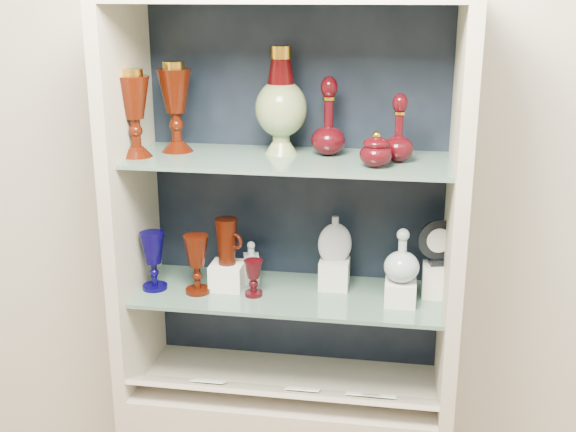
% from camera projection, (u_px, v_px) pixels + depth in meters
% --- Properties ---
extents(wall_back, '(3.50, 0.02, 2.80)m').
position_uv_depth(wall_back, '(299.00, 166.00, 2.29)').
color(wall_back, beige).
rests_on(wall_back, ground).
extents(cabinet_back_panel, '(0.98, 0.02, 1.15)m').
position_uv_depth(cabinet_back_panel, '(298.00, 191.00, 2.29)').
color(cabinet_back_panel, black).
rests_on(cabinet_back_panel, cabinet_base).
extents(cabinet_side_left, '(0.04, 0.40, 1.15)m').
position_uv_depth(cabinet_side_left, '(132.00, 201.00, 2.18)').
color(cabinet_side_left, '#BAB19F').
rests_on(cabinet_side_left, cabinet_base).
extents(cabinet_side_right, '(0.04, 0.40, 1.15)m').
position_uv_depth(cabinet_side_right, '(456.00, 216.00, 2.03)').
color(cabinet_side_right, '#BAB19F').
rests_on(cabinet_side_right, cabinet_base).
extents(shelf_lower, '(0.92, 0.34, 0.01)m').
position_uv_depth(shelf_lower, '(289.00, 294.00, 2.21)').
color(shelf_lower, slate).
rests_on(shelf_lower, cabinet_side_left).
extents(shelf_upper, '(0.92, 0.34, 0.01)m').
position_uv_depth(shelf_upper, '(289.00, 160.00, 2.08)').
color(shelf_upper, slate).
rests_on(shelf_upper, cabinet_side_left).
extents(label_ledge, '(0.92, 0.17, 0.09)m').
position_uv_depth(label_ledge, '(282.00, 392.00, 2.17)').
color(label_ledge, '#BAB19F').
rests_on(label_ledge, cabinet_base).
extents(label_card_0, '(0.10, 0.06, 0.03)m').
position_uv_depth(label_card_0, '(209.00, 381.00, 2.20)').
color(label_card_0, white).
rests_on(label_card_0, label_ledge).
extents(label_card_1, '(0.10, 0.06, 0.03)m').
position_uv_depth(label_card_1, '(379.00, 396.00, 2.12)').
color(label_card_1, white).
rests_on(label_card_1, label_ledge).
extents(label_card_2, '(0.10, 0.06, 0.03)m').
position_uv_depth(label_card_2, '(303.00, 389.00, 2.15)').
color(label_card_2, white).
rests_on(label_card_2, label_ledge).
extents(label_card_3, '(0.10, 0.06, 0.03)m').
position_uv_depth(label_card_3, '(363.00, 394.00, 2.12)').
color(label_card_3, white).
rests_on(label_card_3, label_ledge).
extents(pedestal_lamp_left, '(0.12, 0.12, 0.25)m').
position_uv_depth(pedestal_lamp_left, '(135.00, 113.00, 2.06)').
color(pedestal_lamp_left, '#431004').
rests_on(pedestal_lamp_left, shelf_upper).
extents(pedestal_lamp_right, '(0.12, 0.12, 0.27)m').
position_uv_depth(pedestal_lamp_right, '(176.00, 107.00, 2.13)').
color(pedestal_lamp_right, '#431004').
rests_on(pedestal_lamp_right, shelf_upper).
extents(enamel_urn, '(0.18, 0.18, 0.31)m').
position_uv_depth(enamel_urn, '(281.00, 101.00, 2.09)').
color(enamel_urn, '#0E471B').
rests_on(enamel_urn, shelf_upper).
extents(ruby_decanter_a, '(0.13, 0.13, 0.26)m').
position_uv_depth(ruby_decanter_a, '(329.00, 112.00, 2.08)').
color(ruby_decanter_a, '#3E070C').
rests_on(ruby_decanter_a, shelf_upper).
extents(ruby_decanter_b, '(0.09, 0.09, 0.20)m').
position_uv_depth(ruby_decanter_b, '(399.00, 126.00, 2.00)').
color(ruby_decanter_b, '#3E070C').
rests_on(ruby_decanter_b, shelf_upper).
extents(lidded_bowl, '(0.12, 0.12, 0.10)m').
position_uv_depth(lidded_bowl, '(376.00, 149.00, 1.96)').
color(lidded_bowl, '#3E070C').
rests_on(lidded_bowl, shelf_upper).
extents(cobalt_goblet, '(0.09, 0.09, 0.18)m').
position_uv_depth(cobalt_goblet, '(153.00, 261.00, 2.21)').
color(cobalt_goblet, '#070246').
rests_on(cobalt_goblet, shelf_lower).
extents(ruby_goblet_tall, '(0.09, 0.09, 0.18)m').
position_uv_depth(ruby_goblet_tall, '(197.00, 264.00, 2.18)').
color(ruby_goblet_tall, '#431004').
rests_on(ruby_goblet_tall, shelf_lower).
extents(ruby_goblet_small, '(0.06, 0.06, 0.11)m').
position_uv_depth(ruby_goblet_small, '(253.00, 278.00, 2.17)').
color(ruby_goblet_small, '#3E070C').
rests_on(ruby_goblet_small, shelf_lower).
extents(riser_ruby_pitcher, '(0.10, 0.10, 0.08)m').
position_uv_depth(riser_ruby_pitcher, '(227.00, 276.00, 2.23)').
color(riser_ruby_pitcher, silver).
rests_on(riser_ruby_pitcher, shelf_lower).
extents(ruby_pitcher, '(0.13, 0.11, 0.14)m').
position_uv_depth(ruby_pitcher, '(227.00, 241.00, 2.19)').
color(ruby_pitcher, '#431004').
rests_on(ruby_pitcher, riser_ruby_pitcher).
extents(clear_square_bottle, '(0.06, 0.06, 0.14)m').
position_uv_depth(clear_square_bottle, '(251.00, 262.00, 2.26)').
color(clear_square_bottle, '#9AAFB5').
rests_on(clear_square_bottle, shelf_lower).
extents(riser_flat_flask, '(0.09, 0.09, 0.09)m').
position_uv_depth(riser_flat_flask, '(334.00, 274.00, 2.23)').
color(riser_flat_flask, silver).
rests_on(riser_flat_flask, shelf_lower).
extents(flat_flask, '(0.11, 0.06, 0.15)m').
position_uv_depth(flat_flask, '(335.00, 238.00, 2.19)').
color(flat_flask, '#A2A7B3').
rests_on(flat_flask, riser_flat_flask).
extents(riser_clear_round_decanter, '(0.09, 0.09, 0.07)m').
position_uv_depth(riser_clear_round_decanter, '(400.00, 293.00, 2.12)').
color(riser_clear_round_decanter, silver).
rests_on(riser_clear_round_decanter, shelf_lower).
extents(clear_round_decanter, '(0.11, 0.11, 0.15)m').
position_uv_depth(clear_round_decanter, '(402.00, 257.00, 2.08)').
color(clear_round_decanter, '#9AAFB5').
rests_on(clear_round_decanter, riser_clear_round_decanter).
extents(riser_cameo_medallion, '(0.08, 0.08, 0.10)m').
position_uv_depth(riser_cameo_medallion, '(436.00, 280.00, 2.16)').
color(riser_cameo_medallion, silver).
rests_on(riser_cameo_medallion, shelf_lower).
extents(cameo_medallion, '(0.13, 0.07, 0.15)m').
position_uv_depth(cameo_medallion, '(438.00, 242.00, 2.13)').
color(cameo_medallion, black).
rests_on(cameo_medallion, riser_cameo_medallion).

